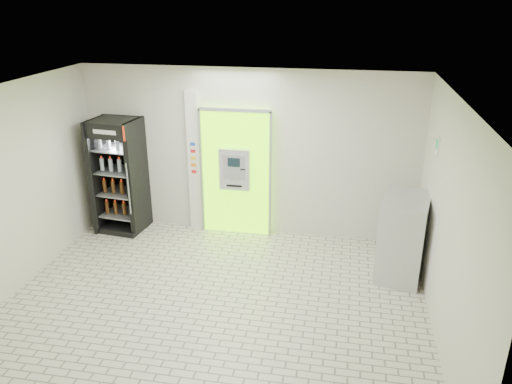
# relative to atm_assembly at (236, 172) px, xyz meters

# --- Properties ---
(ground) EXTENTS (6.00, 6.00, 0.00)m
(ground) POSITION_rel_atm_assembly_xyz_m (0.20, -2.41, -1.17)
(ground) COLOR #C1B6A0
(ground) RESTS_ON ground
(room_shell) EXTENTS (6.00, 6.00, 6.00)m
(room_shell) POSITION_rel_atm_assembly_xyz_m (0.20, -2.41, 0.67)
(room_shell) COLOR beige
(room_shell) RESTS_ON ground
(atm_assembly) EXTENTS (1.30, 0.24, 2.33)m
(atm_assembly) POSITION_rel_atm_assembly_xyz_m (0.00, 0.00, 0.00)
(atm_assembly) COLOR #72E900
(atm_assembly) RESTS_ON ground
(pillar) EXTENTS (0.22, 0.11, 2.60)m
(pillar) POSITION_rel_atm_assembly_xyz_m (-0.78, 0.04, 0.13)
(pillar) COLOR silver
(pillar) RESTS_ON ground
(beverage_cooler) EXTENTS (0.86, 0.80, 2.10)m
(beverage_cooler) POSITION_rel_atm_assembly_xyz_m (-2.12, -0.27, -0.16)
(beverage_cooler) COLOR black
(beverage_cooler) RESTS_ON ground
(steel_cabinet) EXTENTS (0.86, 1.10, 1.31)m
(steel_cabinet) POSITION_rel_atm_assembly_xyz_m (2.86, -1.04, -0.51)
(steel_cabinet) COLOR #B8BBC0
(steel_cabinet) RESTS_ON ground
(exit_sign) EXTENTS (0.02, 0.22, 0.26)m
(exit_sign) POSITION_rel_atm_assembly_xyz_m (3.19, -1.01, 0.95)
(exit_sign) COLOR white
(exit_sign) RESTS_ON room_shell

